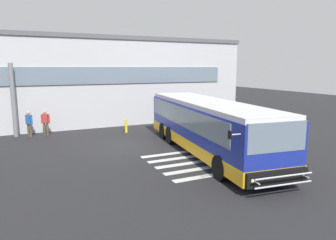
# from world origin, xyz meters

# --- Properties ---
(ground_plane) EXTENTS (80.00, 90.00, 0.02)m
(ground_plane) POSITION_xyz_m (0.00, 0.00, -0.01)
(ground_plane) COLOR #232326
(ground_plane) RESTS_ON ground
(bay_paint_stripes) EXTENTS (4.40, 3.96, 0.01)m
(bay_paint_stripes) POSITION_xyz_m (2.00, -4.20, 0.00)
(bay_paint_stripes) COLOR silver
(bay_paint_stripes) RESTS_ON ground
(terminal_building) EXTENTS (25.32, 13.80, 6.67)m
(terminal_building) POSITION_xyz_m (-0.69, 11.65, 3.33)
(terminal_building) COLOR #B7B7BC
(terminal_building) RESTS_ON ground
(entry_support_column) EXTENTS (0.28, 0.28, 4.65)m
(entry_support_column) POSITION_xyz_m (-5.86, 5.40, 2.33)
(entry_support_column) COLOR slate
(entry_support_column) RESTS_ON ground
(bus_main_foreground) EXTENTS (4.32, 11.89, 2.70)m
(bus_main_foreground) POSITION_xyz_m (3.18, -3.00, 1.33)
(bus_main_foreground) COLOR navy
(bus_main_foreground) RESTS_ON ground
(passenger_near_column) EXTENTS (0.41, 0.48, 1.68)m
(passenger_near_column) POSITION_xyz_m (-5.06, 4.85, 0.93)
(passenger_near_column) COLOR #4C4233
(passenger_near_column) RESTS_ON ground
(passenger_by_doorway) EXTENTS (0.52, 0.38, 1.68)m
(passenger_by_doorway) POSITION_xyz_m (-4.10, 4.82, 0.93)
(passenger_by_doorway) COLOR #4C4233
(passenger_by_doorway) RESTS_ON ground
(safety_bollard_yellow) EXTENTS (0.18, 0.18, 0.90)m
(safety_bollard_yellow) POSITION_xyz_m (0.90, 3.60, 0.45)
(safety_bollard_yellow) COLOR yellow
(safety_bollard_yellow) RESTS_ON ground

